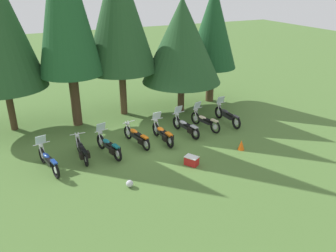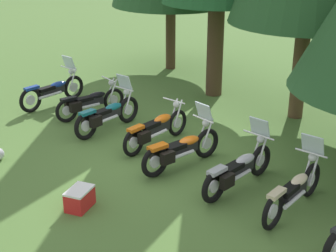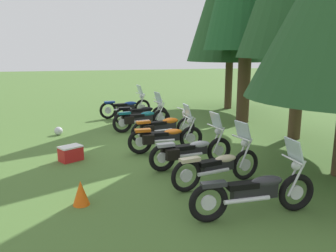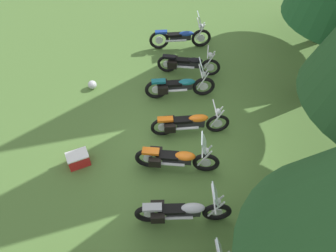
{
  "view_description": "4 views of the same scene",
  "coord_description": "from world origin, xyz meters",
  "px_view_note": "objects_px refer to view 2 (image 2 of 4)",
  "views": [
    {
      "loc": [
        -5.69,
        -14.22,
        7.55
      ],
      "look_at": [
        1.08,
        0.16,
        0.65
      ],
      "focal_mm": 36.92,
      "sensor_mm": 36.0,
      "label": 1
    },
    {
      "loc": [
        8.53,
        -6.53,
        5.11
      ],
      "look_at": [
        -0.43,
        0.32,
        0.52
      ],
      "focal_mm": 54.16,
      "sensor_mm": 36.0,
      "label": 2
    },
    {
      "loc": [
        10.0,
        -2.37,
        2.89
      ],
      "look_at": [
        0.4,
        0.0,
        0.7
      ],
      "focal_mm": 37.08,
      "sensor_mm": 36.0,
      "label": 3
    },
    {
      "loc": [
        5.65,
        0.29,
        7.42
      ],
      "look_at": [
        -0.18,
        -0.46,
        0.73
      ],
      "focal_mm": 35.2,
      "sensor_mm": 36.0,
      "label": 4
    }
  ],
  "objects_px": {
    "motorcycle_6": "(295,189)",
    "picnic_cooler": "(80,198)",
    "motorcycle_4": "(181,148)",
    "motorcycle_5": "(238,169)",
    "motorcycle_0": "(54,90)",
    "motorcycle_3": "(155,129)",
    "motorcycle_2": "(107,114)",
    "motorcycle_1": "(89,102)"
  },
  "relations": [
    {
      "from": "motorcycle_2",
      "to": "motorcycle_3",
      "type": "distance_m",
      "value": 1.58
    },
    {
      "from": "motorcycle_0",
      "to": "motorcycle_2",
      "type": "bearing_deg",
      "value": -97.54
    },
    {
      "from": "motorcycle_0",
      "to": "picnic_cooler",
      "type": "bearing_deg",
      "value": -123.3
    },
    {
      "from": "motorcycle_2",
      "to": "motorcycle_5",
      "type": "height_order",
      "value": "motorcycle_2"
    },
    {
      "from": "motorcycle_2",
      "to": "picnic_cooler",
      "type": "distance_m",
      "value": 3.83
    },
    {
      "from": "picnic_cooler",
      "to": "motorcycle_1",
      "type": "bearing_deg",
      "value": 148.52
    },
    {
      "from": "motorcycle_0",
      "to": "motorcycle_6",
      "type": "relative_size",
      "value": 1.04
    },
    {
      "from": "motorcycle_0",
      "to": "picnic_cooler",
      "type": "relative_size",
      "value": 3.31
    },
    {
      "from": "motorcycle_2",
      "to": "motorcycle_4",
      "type": "height_order",
      "value": "motorcycle_2"
    },
    {
      "from": "motorcycle_2",
      "to": "picnic_cooler",
      "type": "height_order",
      "value": "motorcycle_2"
    },
    {
      "from": "motorcycle_6",
      "to": "motorcycle_1",
      "type": "bearing_deg",
      "value": 82.22
    },
    {
      "from": "motorcycle_2",
      "to": "picnic_cooler",
      "type": "bearing_deg",
      "value": -141.75
    },
    {
      "from": "motorcycle_0",
      "to": "motorcycle_5",
      "type": "relative_size",
      "value": 1.01
    },
    {
      "from": "motorcycle_4",
      "to": "picnic_cooler",
      "type": "xyz_separation_m",
      "value": [
        0.18,
        -2.61,
        -0.25
      ]
    },
    {
      "from": "motorcycle_5",
      "to": "motorcycle_3",
      "type": "bearing_deg",
      "value": 82.58
    },
    {
      "from": "motorcycle_2",
      "to": "motorcycle_4",
      "type": "relative_size",
      "value": 0.99
    },
    {
      "from": "motorcycle_1",
      "to": "picnic_cooler",
      "type": "relative_size",
      "value": 3.13
    },
    {
      "from": "motorcycle_6",
      "to": "picnic_cooler",
      "type": "distance_m",
      "value": 4.05
    },
    {
      "from": "motorcycle_1",
      "to": "motorcycle_3",
      "type": "xyz_separation_m",
      "value": [
        2.72,
        0.29,
        0.02
      ]
    },
    {
      "from": "motorcycle_1",
      "to": "motorcycle_6",
      "type": "height_order",
      "value": "motorcycle_6"
    },
    {
      "from": "picnic_cooler",
      "to": "motorcycle_0",
      "type": "bearing_deg",
      "value": 158.82
    },
    {
      "from": "motorcycle_5",
      "to": "picnic_cooler",
      "type": "xyz_separation_m",
      "value": [
        -1.28,
        -2.92,
        -0.24
      ]
    },
    {
      "from": "motorcycle_1",
      "to": "motorcycle_3",
      "type": "relative_size",
      "value": 0.96
    },
    {
      "from": "motorcycle_4",
      "to": "motorcycle_5",
      "type": "distance_m",
      "value": 1.49
    },
    {
      "from": "motorcycle_5",
      "to": "picnic_cooler",
      "type": "bearing_deg",
      "value": 147.4
    },
    {
      "from": "motorcycle_1",
      "to": "motorcycle_4",
      "type": "distance_m",
      "value": 3.99
    },
    {
      "from": "motorcycle_0",
      "to": "motorcycle_3",
      "type": "relative_size",
      "value": 1.01
    },
    {
      "from": "motorcycle_4",
      "to": "motorcycle_6",
      "type": "distance_m",
      "value": 2.76
    },
    {
      "from": "motorcycle_3",
      "to": "motorcycle_4",
      "type": "xyz_separation_m",
      "value": [
        1.27,
        -0.23,
        0.0
      ]
    },
    {
      "from": "motorcycle_5",
      "to": "motorcycle_0",
      "type": "bearing_deg",
      "value": 86.98
    },
    {
      "from": "motorcycle_2",
      "to": "motorcycle_6",
      "type": "relative_size",
      "value": 1.01
    },
    {
      "from": "motorcycle_0",
      "to": "motorcycle_5",
      "type": "bearing_deg",
      "value": -96.15
    },
    {
      "from": "motorcycle_1",
      "to": "motorcycle_2",
      "type": "bearing_deg",
      "value": -97.25
    },
    {
      "from": "motorcycle_3",
      "to": "motorcycle_2",
      "type": "bearing_deg",
      "value": 93.75
    },
    {
      "from": "motorcycle_5",
      "to": "motorcycle_6",
      "type": "height_order",
      "value": "motorcycle_6"
    },
    {
      "from": "motorcycle_5",
      "to": "picnic_cooler",
      "type": "relative_size",
      "value": 3.27
    },
    {
      "from": "motorcycle_0",
      "to": "motorcycle_1",
      "type": "xyz_separation_m",
      "value": [
        1.49,
        0.36,
        -0.03
      ]
    },
    {
      "from": "motorcycle_1",
      "to": "motorcycle_6",
      "type": "relative_size",
      "value": 0.98
    },
    {
      "from": "motorcycle_5",
      "to": "motorcycle_6",
      "type": "distance_m",
      "value": 1.28
    },
    {
      "from": "motorcycle_6",
      "to": "motorcycle_3",
      "type": "bearing_deg",
      "value": 81.55
    },
    {
      "from": "motorcycle_4",
      "to": "motorcycle_6",
      "type": "height_order",
      "value": "motorcycle_4"
    },
    {
      "from": "motorcycle_2",
      "to": "motorcycle_4",
      "type": "bearing_deg",
      "value": -98.54
    }
  ]
}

